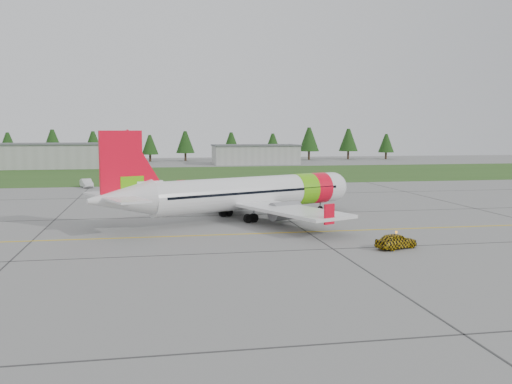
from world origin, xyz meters
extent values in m
plane|color=gray|center=(0.00, 0.00, 0.00)|extent=(320.00, 320.00, 0.00)
cylinder|color=white|center=(6.25, 17.55, 2.83)|extent=(23.14, 12.81, 3.56)
sphere|color=white|center=(17.10, 22.33, 2.83)|extent=(3.56, 3.56, 3.56)
cone|color=white|center=(-7.53, 11.49, 3.15)|extent=(7.28, 5.83, 3.56)
cube|color=black|center=(17.35, 22.44, 3.15)|extent=(2.29, 2.76, 0.51)
cylinder|color=#66CA0F|center=(12.92, 20.50, 2.83)|extent=(3.64, 4.28, 3.64)
cylinder|color=#F80821|center=(14.93, 21.38, 2.83)|extent=(3.30, 4.14, 3.64)
cube|color=white|center=(5.83, 17.37, 1.82)|extent=(16.35, 28.73, 0.33)
cube|color=#F80821|center=(-0.85, 30.28, 2.33)|extent=(1.07, 0.59, 1.82)
cube|color=#F80821|center=(10.84, 3.73, 2.33)|extent=(1.07, 0.59, 1.82)
cylinder|color=gray|center=(5.06, 22.51, 1.32)|extent=(3.78, 3.08, 1.92)
cylinder|color=gray|center=(9.10, 13.33, 1.32)|extent=(3.78, 3.08, 1.92)
cube|color=#F80821|center=(-7.36, 11.56, 6.20)|extent=(3.97, 1.99, 6.93)
cube|color=#66CA0F|center=(-6.44, 11.97, 4.20)|extent=(2.32, 1.31, 2.19)
cube|color=white|center=(-7.94, 11.31, 3.37)|extent=(6.90, 10.78, 0.20)
cylinder|color=slate|center=(15.43, 21.60, 0.64)|extent=(0.16, 0.16, 1.28)
cylinder|color=black|center=(15.43, 21.60, 0.31)|extent=(0.67, 0.48, 0.62)
cylinder|color=slate|center=(3.97, 19.34, 0.87)|extent=(0.20, 0.20, 1.73)
cylinder|color=black|center=(3.63, 19.19, 0.47)|extent=(1.03, 0.76, 0.95)
cylinder|color=slate|center=(6.02, 14.67, 0.87)|extent=(0.20, 0.20, 1.73)
cylinder|color=black|center=(5.69, 14.52, 0.47)|extent=(1.03, 0.76, 0.95)
imported|color=gold|center=(15.15, -0.76, 1.87)|extent=(1.73, 1.87, 3.75)
imported|color=silver|center=(-15.50, 56.16, 2.23)|extent=(1.92, 1.86, 4.46)
cube|color=#30561E|center=(0.00, 82.00, 0.01)|extent=(320.00, 50.00, 0.03)
cube|color=gold|center=(0.00, 8.00, 0.01)|extent=(120.00, 0.25, 0.02)
cube|color=#A8A8A3|center=(-30.00, 110.00, 3.00)|extent=(32.00, 14.00, 6.00)
cube|color=#A8A8A3|center=(25.00, 118.00, 2.60)|extent=(24.00, 12.00, 5.20)
camera|label=1|loc=(-4.49, -44.02, 9.68)|focal=40.00mm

